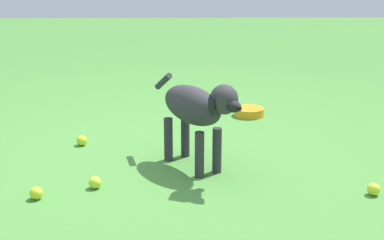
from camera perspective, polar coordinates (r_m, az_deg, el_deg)
The scene contains 7 objects.
ground at distance 3.39m, azimuth -2.49°, elevation -3.93°, with size 14.00×14.00×0.00m, color #478438.
dog at distance 3.13m, azimuth 0.49°, elevation 1.17°, with size 0.68×0.49×0.54m.
tennis_ball_0 at distance 3.67m, azimuth -11.02°, elevation -2.02°, with size 0.07×0.07×0.07m, color #BFDA2B.
tennis_ball_1 at distance 3.02m, azimuth -9.73°, elevation -6.20°, with size 0.07×0.07×0.07m, color #C0E135.
tennis_ball_2 at distance 3.05m, azimuth 17.79°, elevation -6.63°, with size 0.07×0.07×0.07m, color #CBDA33.
tennis_ball_3 at distance 2.96m, azimuth -15.40°, elevation -7.09°, with size 0.07×0.07×0.07m, color #C3D82D.
water_bowl at distance 4.26m, azimuth 5.77°, elevation 0.82°, with size 0.22×0.22×0.06m, color orange.
Camera 1 is at (-3.17, -0.10, 1.21)m, focal length 53.05 mm.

